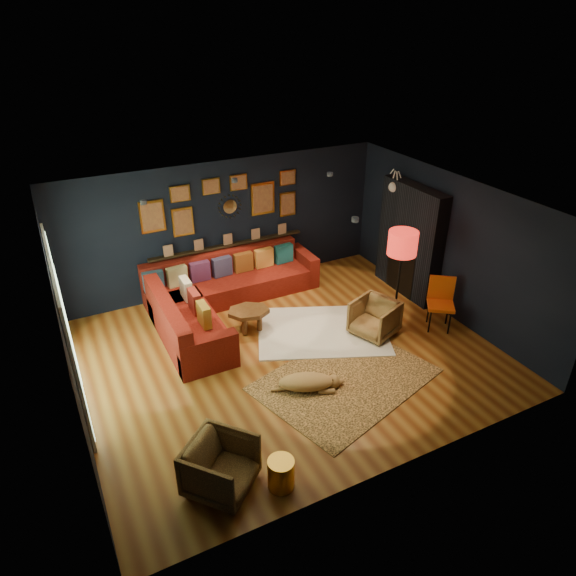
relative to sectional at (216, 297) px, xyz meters
name	(u,v)px	position (x,y,z in m)	size (l,w,h in m)	color
floor	(289,354)	(0.61, -1.81, -0.32)	(6.50, 6.50, 0.00)	#945E23
room_walls	(289,269)	(0.61, -1.81, 1.27)	(6.50, 6.50, 6.50)	black
sectional	(216,297)	(0.00, 0.00, 0.00)	(3.41, 2.69, 0.86)	maroon
ledge	(228,245)	(0.61, 0.87, 0.60)	(3.20, 0.12, 0.04)	black
gallery_wall	(224,202)	(0.60, 0.91, 1.48)	(3.15, 0.04, 1.02)	gold
sunburst_mirror	(230,206)	(0.71, 0.91, 1.38)	(0.47, 0.16, 0.47)	silver
fireplace	(409,244)	(3.71, -0.91, 0.70)	(0.31, 1.60, 2.20)	black
deer_head	(401,186)	(3.75, -0.41, 1.73)	(0.50, 0.28, 0.45)	white
sliding_door	(67,329)	(-2.60, -1.21, 0.78)	(0.06, 2.80, 2.20)	white
ceiling_spots	(266,192)	(0.61, -1.01, 2.24)	(3.30, 2.50, 0.06)	black
shag_rug	(322,331)	(1.45, -1.48, -0.31)	(2.26, 1.65, 0.03)	white
leopard_rug	(345,379)	(1.09, -2.81, -0.32)	(2.61, 1.86, 0.01)	#DA9B52
coffee_table	(249,313)	(0.32, -0.83, 0.01)	(0.88, 0.75, 0.38)	brown
pouf	(190,318)	(-0.60, -0.32, -0.10)	(0.58, 0.58, 0.38)	maroon
armchair_left	(221,465)	(-1.33, -3.86, 0.05)	(0.73, 0.69, 0.75)	tan
armchair_right	(375,317)	(2.22, -1.95, 0.04)	(0.70, 0.66, 0.72)	tan
gold_stool	(281,473)	(-0.69, -4.16, -0.12)	(0.33, 0.33, 0.41)	gold
orange_chair	(441,299)	(3.41, -2.24, 0.24)	(0.63, 0.63, 0.95)	black
floor_lamp	(402,247)	(2.73, -1.86, 1.22)	(0.50, 0.50, 1.82)	black
dog	(306,379)	(0.44, -2.74, -0.13)	(1.13, 0.55, 0.36)	#A26E41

